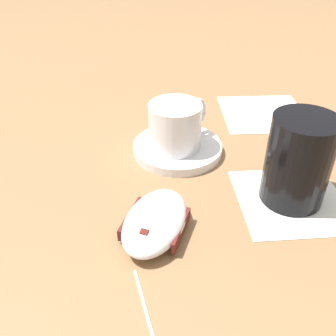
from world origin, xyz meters
name	(u,v)px	position (x,y,z in m)	size (l,w,h in m)	color
ground_plane	(230,170)	(0.00, 0.00, 0.00)	(3.00, 3.00, 0.00)	olive
saucer	(178,148)	(-0.06, -0.06, 0.01)	(0.13, 0.13, 0.01)	white
coffee_cup	(176,125)	(-0.06, -0.06, 0.05)	(0.08, 0.10, 0.07)	white
computer_mouse	(155,221)	(0.09, -0.13, 0.02)	(0.13, 0.12, 0.03)	silver
napkin_under_glass	(291,200)	(0.08, 0.05, 0.00)	(0.13, 0.13, 0.00)	silver
drinking_glass	(298,160)	(0.08, 0.05, 0.06)	(0.08, 0.08, 0.11)	black
napkin_spare	(263,113)	(-0.15, 0.13, 0.00)	(0.15, 0.15, 0.00)	silver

